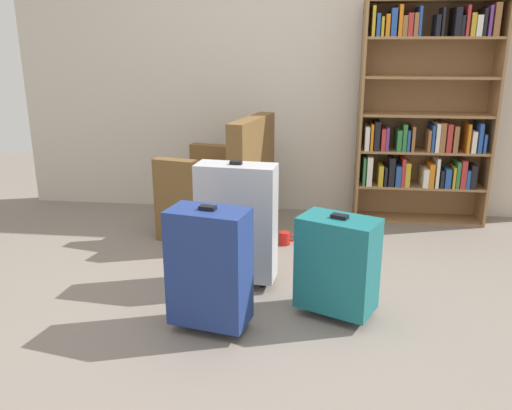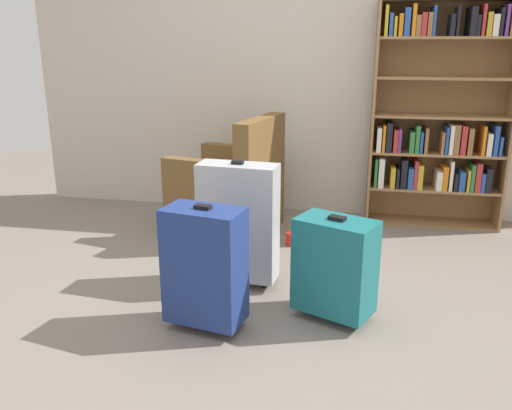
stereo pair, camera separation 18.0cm
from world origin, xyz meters
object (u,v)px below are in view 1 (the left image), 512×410
suitcase_silver (237,222)px  armchair (222,193)px  bookshelf (424,114)px  suitcase_teal (337,264)px  suitcase_navy_blue (209,267)px  mug (285,238)px

suitcase_silver → armchair: bearing=105.7°
bookshelf → suitcase_teal: bearing=-112.1°
armchair → suitcase_silver: 0.95m
suitcase_teal → suitcase_navy_blue: bearing=-161.2°
armchair → mug: armchair is taller
mug → suitcase_silver: bearing=-109.7°
bookshelf → suitcase_navy_blue: size_ratio=2.59×
bookshelf → suitcase_teal: 1.95m
suitcase_navy_blue → suitcase_teal: suitcase_navy_blue is taller
mug → suitcase_teal: (0.34, -1.02, 0.25)m
bookshelf → armchair: bearing=-162.5°
suitcase_silver → suitcase_teal: 0.68m
mug → suitcase_navy_blue: suitcase_navy_blue is taller
bookshelf → suitcase_navy_blue: bearing=-124.7°
armchair → mug: bearing=-24.0°
armchair → suitcase_teal: (0.84, -1.24, -0.01)m
armchair → suitcase_silver: (0.26, -0.91, 0.08)m
mug → suitcase_navy_blue: 1.31m
suitcase_navy_blue → suitcase_teal: (0.64, 0.22, -0.05)m
bookshelf → suitcase_navy_blue: 2.43m
suitcase_silver → suitcase_teal: (0.59, -0.33, -0.10)m
suitcase_navy_blue → bookshelf: bearing=55.3°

